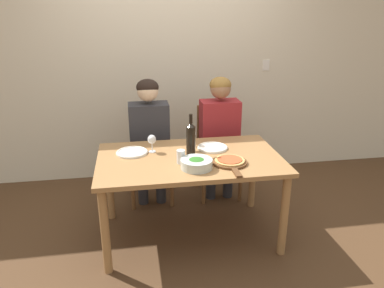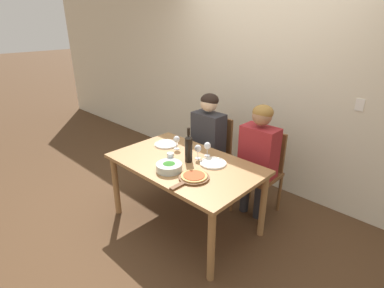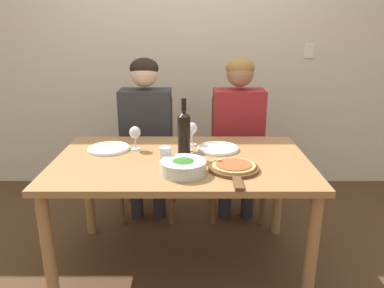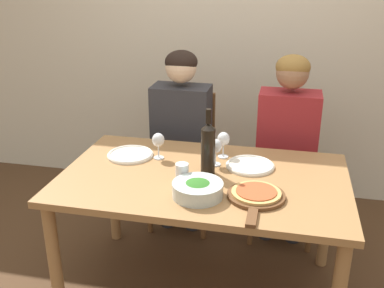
# 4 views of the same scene
# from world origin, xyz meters

# --- Properties ---
(ground_plane) EXTENTS (40.00, 40.00, 0.00)m
(ground_plane) POSITION_xyz_m (0.00, 0.00, 0.00)
(ground_plane) COLOR #4C331E
(back_wall) EXTENTS (10.00, 0.06, 2.70)m
(back_wall) POSITION_xyz_m (0.00, 1.37, 1.35)
(back_wall) COLOR beige
(back_wall) RESTS_ON ground
(dining_table) EXTENTS (1.49, 0.90, 0.73)m
(dining_table) POSITION_xyz_m (0.00, 0.00, 0.64)
(dining_table) COLOR #9E7042
(dining_table) RESTS_ON ground
(chair_left) EXTENTS (0.42, 0.42, 0.92)m
(chair_left) POSITION_xyz_m (-0.29, 0.78, 0.51)
(chair_left) COLOR brown
(chair_left) RESTS_ON ground
(chair_right) EXTENTS (0.42, 0.42, 0.92)m
(chair_right) POSITION_xyz_m (0.41, 0.78, 0.51)
(chair_right) COLOR brown
(chair_right) RESTS_ON ground
(person_woman) EXTENTS (0.47, 0.51, 1.25)m
(person_woman) POSITION_xyz_m (-0.29, 0.67, 0.76)
(person_woman) COLOR #28282D
(person_woman) RESTS_ON ground
(person_man) EXTENTS (0.47, 0.51, 1.25)m
(person_man) POSITION_xyz_m (0.41, 0.67, 0.76)
(person_man) COLOR #28282D
(person_man) RESTS_ON ground
(wine_bottle) EXTENTS (0.07, 0.07, 0.35)m
(wine_bottle) POSITION_xyz_m (0.02, 0.04, 0.87)
(wine_bottle) COLOR black
(wine_bottle) RESTS_ON dining_table
(broccoli_bowl) EXTENTS (0.24, 0.24, 0.08)m
(broccoli_bowl) POSITION_xyz_m (0.02, -0.23, 0.76)
(broccoli_bowl) COLOR silver
(broccoli_bowl) RESTS_ON dining_table
(dinner_plate_left) EXTENTS (0.26, 0.26, 0.02)m
(dinner_plate_left) POSITION_xyz_m (-0.46, 0.16, 0.74)
(dinner_plate_left) COLOR silver
(dinner_plate_left) RESTS_ON dining_table
(dinner_plate_right) EXTENTS (0.26, 0.26, 0.02)m
(dinner_plate_right) POSITION_xyz_m (0.23, 0.16, 0.74)
(dinner_plate_right) COLOR silver
(dinner_plate_right) RESTS_ON dining_table
(pizza_on_board) EXTENTS (0.27, 0.41, 0.04)m
(pizza_on_board) POSITION_xyz_m (0.29, -0.19, 0.74)
(pizza_on_board) COLOR brown
(pizza_on_board) RESTS_ON dining_table
(wine_glass_left) EXTENTS (0.07, 0.07, 0.15)m
(wine_glass_left) POSITION_xyz_m (-0.29, 0.17, 0.83)
(wine_glass_left) COLOR silver
(wine_glass_left) RESTS_ON dining_table
(wine_glass_right) EXTENTS (0.07, 0.07, 0.15)m
(wine_glass_right) POSITION_xyz_m (0.06, 0.26, 0.83)
(wine_glass_right) COLOR silver
(wine_glass_right) RESTS_ON dining_table
(wine_glass_centre) EXTENTS (0.07, 0.07, 0.15)m
(wine_glass_centre) POSITION_xyz_m (0.04, 0.15, 0.83)
(wine_glass_centre) COLOR silver
(wine_glass_centre) RESTS_ON dining_table
(water_tumbler) EXTENTS (0.07, 0.07, 0.11)m
(water_tumbler) POSITION_xyz_m (-0.09, -0.11, 0.78)
(water_tumbler) COLOR silver
(water_tumbler) RESTS_ON dining_table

